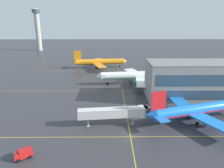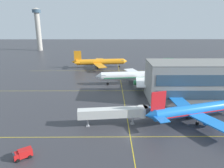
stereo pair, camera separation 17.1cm
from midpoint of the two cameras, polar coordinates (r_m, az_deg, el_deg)
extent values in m
plane|color=#333338|center=(60.85, 4.86, -13.32)|extent=(600.00, 600.00, 0.00)
cylinder|color=blue|center=(71.09, 22.63, -6.44)|extent=(30.48, 12.20, 3.65)
cone|color=blue|center=(62.03, 10.36, -8.42)|extent=(3.93, 4.19, 3.46)
cube|color=red|center=(61.52, 12.64, -4.59)|extent=(4.51, 1.64, 5.76)
cube|color=blue|center=(60.69, 13.32, -9.22)|extent=(4.36, 5.66, 0.23)
cube|color=blue|center=(65.20, 10.80, -7.12)|extent=(4.36, 5.66, 0.23)
cube|color=blue|center=(65.30, 26.43, -9.63)|extent=(11.25, 15.03, 0.38)
cube|color=blue|center=(76.64, 18.22, -4.71)|extent=(6.09, 14.74, 0.38)
cylinder|color=blue|center=(68.59, 25.21, -9.33)|extent=(3.70, 2.86, 2.02)
cylinder|color=blue|center=(75.42, 20.22, -6.31)|extent=(3.70, 2.86, 2.02)
cube|color=red|center=(71.26, 22.59, -6.78)|extent=(28.14, 11.54, 0.35)
cylinder|color=#99999E|center=(69.16, 22.46, -9.24)|extent=(0.27, 0.27, 1.58)
cylinder|color=black|center=(69.61, 22.36, -10.02)|extent=(1.13, 0.71, 1.06)
cylinder|color=#99999E|center=(72.63, 20.00, -7.66)|extent=(0.27, 0.27, 1.58)
cylinder|color=black|center=(73.06, 19.91, -8.41)|extent=(1.13, 0.71, 1.06)
cylinder|color=white|center=(103.80, 6.47, 2.37)|extent=(34.82, 7.76, 4.11)
cone|color=white|center=(101.28, -3.90, 2.07)|extent=(3.22, 4.30, 4.02)
cone|color=white|center=(109.52, 16.23, 2.81)|extent=(3.85, 4.25, 3.90)
cube|color=#197F47|center=(107.45, 15.05, 5.18)|extent=(5.20, 0.94, 6.48)
cube|color=white|center=(111.59, 14.53, 3.21)|extent=(4.04, 5.95, 0.26)
cube|color=white|center=(105.76, 15.76, 2.35)|extent=(4.04, 5.95, 0.26)
cube|color=white|center=(112.86, 5.96, 3.26)|extent=(10.38, 17.15, 0.43)
cube|color=white|center=(95.66, 8.31, 0.60)|extent=(7.26, 16.70, 0.43)
cylinder|color=#2D9956|center=(109.57, 5.67, 2.08)|extent=(3.89, 2.65, 2.27)
cylinder|color=#2D9956|center=(99.05, 7.03, 0.39)|extent=(3.89, 2.65, 2.27)
cube|color=#385166|center=(101.27, -2.50, 2.44)|extent=(2.34, 3.96, 0.76)
cube|color=#197F47|center=(103.93, 6.46, 2.10)|extent=(32.07, 7.51, 0.39)
cylinder|color=#99999E|center=(102.31, -1.27, 0.72)|extent=(0.30, 0.30, 1.78)
cylinder|color=black|center=(102.66, -1.26, 0.08)|extent=(1.23, 0.61, 1.19)
cylinder|color=#99999E|center=(107.62, 7.21, 1.42)|extent=(0.30, 0.30, 1.78)
cylinder|color=black|center=(107.95, 7.19, 0.81)|extent=(1.23, 0.61, 1.19)
cylinder|color=#99999E|center=(102.40, 7.95, 0.57)|extent=(0.30, 0.30, 1.78)
cylinder|color=black|center=(102.74, 7.92, -0.07)|extent=(1.23, 0.61, 1.19)
cylinder|color=orange|center=(139.63, -3.34, 6.14)|extent=(31.79, 7.26, 3.75)
cone|color=orange|center=(141.71, 3.60, 6.30)|extent=(2.96, 3.94, 3.67)
cone|color=orange|center=(139.56, -10.51, 6.04)|extent=(3.54, 3.89, 3.56)
cube|color=orange|center=(138.68, -9.54, 7.80)|extent=(4.74, 0.88, 5.92)
cube|color=orange|center=(136.55, -9.70, 5.84)|extent=(3.71, 5.45, 0.24)
cube|color=orange|center=(142.35, -9.61, 6.30)|extent=(3.71, 5.45, 0.24)
cube|color=orange|center=(131.49, -3.52, 5.18)|extent=(9.54, 15.66, 0.39)
cube|color=orange|center=(147.90, -3.93, 6.52)|extent=(6.54, 15.22, 0.39)
cylinder|color=#333338|center=(135.01, -3.10, 4.95)|extent=(3.56, 2.43, 2.07)
cylinder|color=#333338|center=(145.03, -3.38, 5.80)|extent=(3.56, 2.43, 2.07)
cube|color=#385166|center=(141.21, 2.70, 6.50)|extent=(2.15, 3.63, 0.69)
cube|color=orange|center=(139.72, -3.33, 5.95)|extent=(29.28, 7.01, 0.36)
cylinder|color=#99999E|center=(141.48, 1.89, 5.31)|extent=(0.28, 0.28, 1.63)
cylinder|color=black|center=(141.71, 1.89, 4.88)|extent=(1.13, 0.56, 1.09)
cylinder|color=#99999E|center=(137.50, -4.07, 4.92)|extent=(0.28, 0.28, 1.63)
cylinder|color=black|center=(137.74, -4.06, 4.48)|extent=(1.13, 0.56, 1.09)
cylinder|color=#99999E|center=(142.51, -4.18, 5.36)|extent=(0.28, 0.28, 1.63)
cylinder|color=black|center=(142.74, -4.17, 4.93)|extent=(1.13, 0.56, 1.09)
cube|color=yellow|center=(59.15, 5.04, -14.30)|extent=(114.20, 0.20, 0.01)
cube|color=yellow|center=(94.50, 2.83, -1.85)|extent=(114.20, 0.20, 0.01)
cube|color=yellow|center=(131.92, 1.86, 3.70)|extent=(114.20, 0.20, 0.01)
cube|color=yellow|center=(94.50, 2.83, -1.85)|extent=(0.20, 128.69, 0.01)
cube|color=red|center=(54.75, -22.81, -17.05)|extent=(3.55, 3.24, 1.70)
cube|color=red|center=(54.65, -24.87, -17.59)|extent=(2.08, 2.22, 1.40)
cube|color=#385166|center=(54.42, -25.46, -17.39)|extent=(1.18, 1.53, 0.70)
cylinder|color=black|center=(55.83, -24.90, -17.67)|extent=(0.82, 0.67, 0.80)
cylinder|color=black|center=(54.25, -24.53, -18.72)|extent=(0.82, 0.67, 0.80)
cylinder|color=black|center=(56.09, -22.19, -17.12)|extent=(0.82, 0.67, 0.80)
cylinder|color=black|center=(54.52, -21.73, -18.15)|extent=(0.82, 0.67, 0.80)
cube|color=silver|center=(62.91, -0.49, -7.95)|extent=(19.77, 4.59, 2.70)
cylinder|color=silver|center=(64.52, 8.28, -7.47)|extent=(3.38, 3.38, 2.97)
cube|color=#47474C|center=(64.84, 9.40, -7.40)|extent=(1.88, 3.11, 2.97)
cylinder|color=#99999E|center=(64.77, 5.65, -9.28)|extent=(0.56, 0.56, 4.10)
cube|color=#99999E|center=(65.66, 5.60, -10.80)|extent=(1.20, 1.20, 0.20)
cylinder|color=#99999E|center=(63.59, -6.74, -9.85)|extent=(0.56, 0.56, 4.10)
cube|color=#99999E|center=(64.49, -6.68, -11.39)|extent=(1.20, 1.20, 0.20)
cylinder|color=#ADA89E|center=(233.12, -19.72, 13.34)|extent=(5.20, 5.20, 37.84)
cylinder|color=#385166|center=(232.97, -20.26, 18.36)|extent=(8.40, 8.40, 3.20)
cone|color=#ADA89E|center=(233.07, -20.32, 18.97)|extent=(8.82, 8.82, 1.80)
camera|label=1|loc=(0.09, -90.06, -0.02)|focal=33.15mm
camera|label=2|loc=(0.09, 89.94, 0.02)|focal=33.15mm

